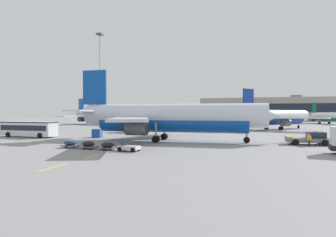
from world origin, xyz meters
The scene contains 14 objects.
ground centered at (40.00, 40.00, 0.00)m, with size 400.00×400.00×0.00m, color gray.
apron_paint_markings centered at (18.00, 37.75, 0.00)m, with size 8.00×96.06×0.01m.
airliner_foreground centered at (21.16, 19.51, 3.95)m, with size 34.77×34.60×12.20m.
pushback_tug centered at (42.56, 20.44, 0.90)m, with size 6.14×3.44×2.08m.
airliner_mid_left centered at (-27.00, 77.98, 3.53)m, with size 29.52×27.91×10.89m.
airliner_far_center centered at (64.04, 109.59, 3.07)m, with size 26.07×26.76×9.48m.
airliner_far_right centered at (40.82, 59.98, 3.52)m, with size 25.56×27.68×10.89m.
apron_shuttle_bus centered at (-7.26, 19.65, 1.75)m, with size 12.13×3.39×3.00m.
catering_truck centered at (6.26, 37.92, 1.65)m, with size 6.27×6.95×3.14m.
baggage_train centered at (15.48, 6.75, 0.53)m, with size 11.69×2.75×1.14m.
ground_crew_worker centered at (42.16, 18.34, 0.97)m, with size 0.54×0.51×1.70m.
uld_cargo_container centered at (6.01, 22.68, 0.80)m, with size 1.82×1.79×1.60m.
apron_light_mast_near centered at (-11.14, 53.81, 17.88)m, with size 1.80×1.80×29.33m.
terminal_satellite centered at (46.40, 163.93, 7.01)m, with size 88.26×19.14×15.58m.
Camera 1 is at (34.57, -26.00, 4.70)m, focal length 30.76 mm.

